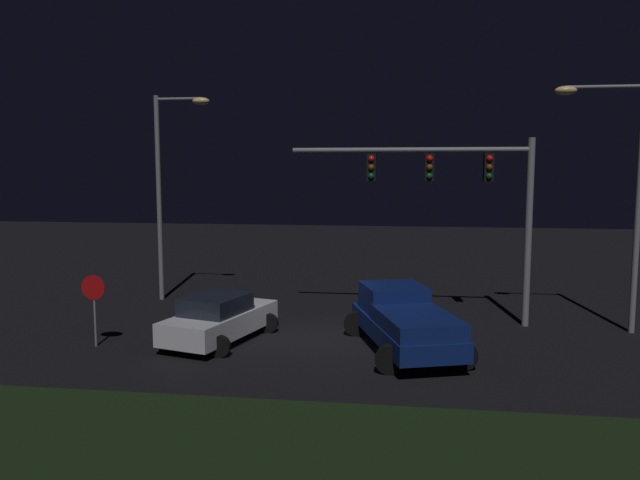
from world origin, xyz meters
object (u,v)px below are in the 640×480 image
Objects in this scene: pickup_truck at (403,317)px; car_sedan at (219,318)px; street_lamp_left at (169,174)px; stop_sign at (94,297)px; street_lamp_right at (621,176)px; traffic_signal_gantry at (457,185)px.

car_sedan is (-5.77, 0.14, -0.26)m from pickup_truck.
stop_sign is at bearing -87.86° from street_lamp_left.
street_lamp_left is 1.02× the size of street_lamp_right.
street_lamp_left is at bearing 92.14° from stop_sign.
stop_sign reaches higher than car_sedan.
traffic_signal_gantry is at bearing -12.27° from street_lamp_left.
street_lamp_right reaches higher than stop_sign.
stop_sign is at bearing 77.93° from pickup_truck.
street_lamp_right is at bearing -9.92° from street_lamp_left.
pickup_truck is 9.45m from stop_sign.
pickup_truck is at bearing -116.97° from traffic_signal_gantry.
car_sedan is at bearing 70.68° from pickup_truck.
street_lamp_left is 3.77× the size of stop_sign.
traffic_signal_gantry is 0.99× the size of street_lamp_left.
street_lamp_left is at bearing 49.25° from car_sedan.
car_sedan is at bearing 17.00° from stop_sign.
traffic_signal_gantry is (7.54, 3.34, 4.16)m from car_sedan.
pickup_truck reaches higher than car_sedan.
car_sedan is 0.56× the size of street_lamp_left.
car_sedan is 3.87m from stop_sign.
street_lamp_left reaches higher than pickup_truck.
stop_sign is at bearing -166.20° from street_lamp_right.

